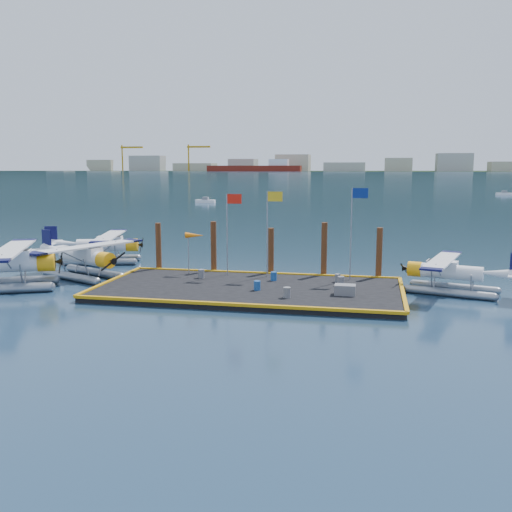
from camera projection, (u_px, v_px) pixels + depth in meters
The scene contains 24 objects.
ground at pixel (249, 293), 38.25m from camera, with size 4000.00×4000.00×0.00m, color #162C44.
dock at pixel (249, 290), 38.21m from camera, with size 20.00×10.00×0.40m, color black.
dock_bumpers at pixel (249, 285), 38.17m from camera, with size 20.25×10.25×0.18m, color #C1860B, non-canonical shape.
far_backdrop at pixel (455, 166), 1669.82m from camera, with size 3050.00×2050.00×810.00m.
seaplane_a at pixel (6, 266), 38.88m from camera, with size 9.84×10.33×3.78m.
seaplane_b at pixel (85, 259), 42.78m from camera, with size 8.82×9.24×3.40m.
seaplane_c at pixel (106, 247), 49.65m from camera, with size 8.54×9.22×3.27m.
seaplane_d at pixel (447, 274), 37.89m from camera, with size 7.86×8.45×3.01m.
drum_0 at pixel (201, 274), 41.15m from camera, with size 0.45×0.45×0.63m, color slate.
drum_1 at pixel (287, 292), 35.00m from camera, with size 0.46×0.46×0.65m, color slate.
drum_2 at pixel (341, 281), 38.47m from camera, with size 0.45×0.45×0.64m, color slate.
drum_3 at pixel (257, 285), 37.13m from camera, with size 0.43×0.43×0.61m, color #19478C.
drum_4 at pixel (338, 278), 39.76m from camera, with size 0.40×0.40×0.56m, color slate.
drum_5 at pixel (274, 276), 40.24m from camera, with size 0.44×0.44×0.62m, color #19478C.
crate at pixel (345, 290), 35.76m from camera, with size 1.30×0.87×0.65m, color slate.
flagpole_red at pixel (230, 221), 41.69m from camera, with size 1.14×0.08×6.00m.
flagpole_yellow at pixel (270, 221), 41.08m from camera, with size 1.14×0.08×6.20m.
flagpole_blue at pixel (354, 220), 39.85m from camera, with size 1.14×0.08×6.50m.
windsock at pixel (194, 236), 42.42m from camera, with size 1.40×0.44×3.12m.
piling_0 at pixel (159, 248), 44.85m from camera, with size 0.44×0.44×4.00m, color #432913.
piling_1 at pixel (214, 249), 43.94m from camera, with size 0.44×0.44×4.20m, color #432913.
piling_2 at pixel (271, 253), 43.07m from camera, with size 0.44×0.44×3.80m, color #432913.
piling_3 at pixel (324, 251), 42.24m from camera, with size 0.44×0.44×4.30m, color #432913.
piling_4 at pixel (379, 255), 41.46m from camera, with size 0.44×0.44×4.00m, color #432913.
Camera 1 is at (7.98, -36.53, 8.42)m, focal length 40.00 mm.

